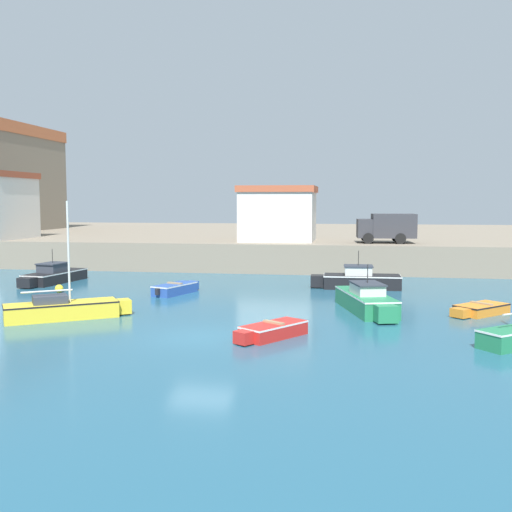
% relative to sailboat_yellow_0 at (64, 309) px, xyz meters
% --- Properties ---
extents(ground_plane, '(200.00, 200.00, 0.00)m').
position_rel_sailboat_yellow_0_xyz_m(ground_plane, '(7.09, -2.65, -0.47)').
color(ground_plane, '#235670').
extents(quay_seawall, '(120.00, 40.00, 2.18)m').
position_rel_sailboat_yellow_0_xyz_m(quay_seawall, '(7.09, 37.80, 0.62)').
color(quay_seawall, gray).
rests_on(quay_seawall, ground).
extents(sailboat_yellow_0, '(5.29, 4.05, 5.35)m').
position_rel_sailboat_yellow_0_xyz_m(sailboat_yellow_0, '(0.00, 0.00, 0.00)').
color(sailboat_yellow_0, yellow).
rests_on(sailboat_yellow_0, ground).
extents(motorboat_black_1, '(2.44, 5.75, 2.22)m').
position_rel_sailboat_yellow_0_xyz_m(motorboat_black_1, '(-6.39, 11.14, 0.02)').
color(motorboat_black_1, black).
rests_on(motorboat_black_1, ground).
extents(motorboat_black_3, '(5.49, 1.95, 2.32)m').
position_rel_sailboat_yellow_0_xyz_m(motorboat_black_3, '(13.35, 11.81, 0.07)').
color(motorboat_black_3, black).
rests_on(motorboat_black_3, ground).
extents(motorboat_green_4, '(3.08, 6.20, 2.32)m').
position_rel_sailboat_yellow_0_xyz_m(motorboat_green_4, '(13.65, 3.98, 0.08)').
color(motorboat_green_4, '#237A4C').
rests_on(motorboat_green_4, ground).
extents(dinghy_red_5, '(2.67, 3.28, 0.64)m').
position_rel_sailboat_yellow_0_xyz_m(dinghy_red_5, '(9.85, -2.27, -0.16)').
color(dinghy_red_5, red).
rests_on(dinghy_red_5, ground).
extents(dinghy_orange_7, '(3.05, 3.00, 0.55)m').
position_rel_sailboat_yellow_0_xyz_m(dinghy_orange_7, '(18.93, 4.11, -0.21)').
color(dinghy_orange_7, orange).
rests_on(dinghy_orange_7, ground).
extents(dinghy_blue_8, '(2.11, 3.59, 0.67)m').
position_rel_sailboat_yellow_0_xyz_m(dinghy_blue_8, '(2.89, 7.93, -0.15)').
color(dinghy_blue_8, '#284C9E').
rests_on(dinghy_blue_8, ground).
extents(mooring_buoy, '(0.48, 0.48, 0.48)m').
position_rel_sailboat_yellow_0_xyz_m(mooring_buoy, '(-3.98, 7.23, -0.23)').
color(mooring_buoy, yellow).
rests_on(mooring_buoy, ground).
extents(harbor_shed_near_wharf, '(5.99, 5.62, 4.34)m').
position_rel_sailboat_yellow_0_xyz_m(harbor_shed_near_wharf, '(7.09, 22.30, 3.90)').
color(harbor_shed_near_wharf, silver).
rests_on(harbor_shed_near_wharf, quay_seawall).
extents(truck_on_quay, '(4.42, 2.39, 2.20)m').
position_rel_sailboat_yellow_0_xyz_m(truck_on_quay, '(15.48, 20.90, 2.93)').
color(truck_on_quay, '#333338').
rests_on(truck_on_quay, quay_seawall).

